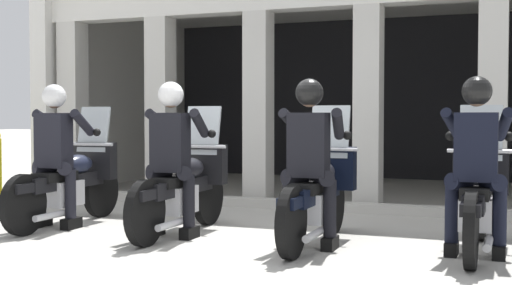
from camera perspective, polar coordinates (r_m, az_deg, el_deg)
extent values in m
plane|color=#A8A59E|center=(9.62, 5.51, -5.17)|extent=(80.00, 80.00, 0.00)
cube|color=black|center=(13.85, 9.95, 3.60)|extent=(8.90, 0.24, 3.14)
cube|color=silver|center=(13.30, -10.86, 3.65)|extent=(0.30, 5.02, 3.14)
cube|color=beige|center=(11.29, -14.96, 2.75)|extent=(0.35, 0.36, 2.70)
cube|color=beige|center=(10.43, -7.93, 2.85)|extent=(0.35, 0.36, 2.70)
cube|color=beige|center=(9.76, 0.20, 2.91)|extent=(0.35, 0.36, 2.70)
cube|color=beige|center=(9.31, 9.32, 2.91)|extent=(0.35, 0.36, 2.70)
cube|color=beige|center=(9.12, 19.09, 2.83)|extent=(0.35, 0.36, 2.70)
cube|color=#B7B5AD|center=(9.11, 3.73, -5.20)|extent=(8.50, 0.24, 0.12)
cylinder|color=black|center=(8.61, -12.76, -3.95)|extent=(0.09, 0.64, 0.64)
cylinder|color=black|center=(7.50, -18.77, -4.93)|extent=(0.09, 0.64, 0.64)
cube|color=black|center=(8.59, -12.77, -2.57)|extent=(0.14, 0.44, 0.08)
cube|color=silver|center=(8.00, -15.77, -4.09)|extent=(0.28, 0.44, 0.28)
cube|color=black|center=(8.02, -15.57, -3.13)|extent=(0.18, 1.24, 0.16)
ellipsoid|color=#1E2338|center=(8.18, -14.66, -1.75)|extent=(0.26, 0.48, 0.22)
cube|color=black|center=(7.87, -16.36, -2.73)|extent=(0.24, 0.52, 0.10)
cube|color=black|center=(7.52, -18.49, -3.55)|extent=(0.16, 0.48, 0.10)
cylinder|color=silver|center=(8.54, -13.00, -2.38)|extent=(0.05, 0.24, 0.53)
cube|color=black|center=(8.48, -13.23, -1.47)|extent=(0.52, 0.16, 0.44)
sphere|color=silver|center=(8.56, -12.86, -1.29)|extent=(0.18, 0.18, 0.18)
cube|color=silver|center=(8.44, -13.33, 1.06)|extent=(0.40, 0.14, 0.54)
cylinder|color=silver|center=(8.38, -13.63, -0.14)|extent=(0.62, 0.04, 0.04)
cylinder|color=silver|center=(7.67, -16.62, -5.83)|extent=(0.07, 0.55, 0.07)
cube|color=black|center=(7.83, -16.48, 0.17)|extent=(0.36, 0.22, 0.60)
cube|color=#591414|center=(7.93, -15.95, 0.35)|extent=(0.05, 0.02, 0.32)
sphere|color=#936B51|center=(7.85, -16.43, 3.50)|extent=(0.21, 0.21, 0.21)
sphere|color=silver|center=(7.85, -16.43, 3.72)|extent=(0.26, 0.26, 0.26)
cylinder|color=black|center=(7.78, -15.55, -2.12)|extent=(0.26, 0.29, 0.17)
cylinder|color=black|center=(7.77, -15.17, -4.15)|extent=(0.12, 0.12, 0.53)
cube|color=black|center=(7.82, -15.10, -6.51)|extent=(0.11, 0.26, 0.12)
cylinder|color=black|center=(7.95, -17.17, -2.04)|extent=(0.26, 0.29, 0.17)
cylinder|color=black|center=(8.01, -17.48, -3.99)|extent=(0.12, 0.12, 0.53)
cube|color=black|center=(8.06, -17.41, -6.28)|extent=(0.11, 0.26, 0.12)
cylinder|color=black|center=(7.88, -14.21, 1.59)|extent=(0.19, 0.48, 0.31)
sphere|color=black|center=(8.03, -13.10, 0.83)|extent=(0.09, 0.09, 0.09)
cylinder|color=black|center=(8.15, -16.73, 1.59)|extent=(0.19, 0.48, 0.31)
sphere|color=black|center=(8.34, -16.05, 0.85)|extent=(0.09, 0.09, 0.09)
cylinder|color=black|center=(7.83, -3.99, -4.51)|extent=(0.09, 0.64, 0.64)
cylinder|color=black|center=(6.60, -9.20, -5.80)|extent=(0.09, 0.64, 0.64)
cube|color=black|center=(7.81, -4.00, -2.99)|extent=(0.14, 0.44, 0.08)
cube|color=silver|center=(7.16, -6.56, -4.76)|extent=(0.28, 0.44, 0.28)
cube|color=black|center=(7.19, -6.38, -3.68)|extent=(0.18, 1.24, 0.16)
ellipsoid|color=black|center=(7.37, -5.59, -2.13)|extent=(0.26, 0.48, 0.22)
cube|color=black|center=(7.02, -7.06, -3.25)|extent=(0.24, 0.52, 0.10)
cube|color=black|center=(6.63, -8.94, -4.23)|extent=(0.16, 0.48, 0.10)
cylinder|color=silver|center=(7.75, -4.18, -2.79)|extent=(0.05, 0.24, 0.53)
cube|color=black|center=(7.69, -4.38, -1.79)|extent=(0.52, 0.16, 0.44)
sphere|color=silver|center=(7.78, -4.06, -1.60)|extent=(0.18, 0.18, 0.18)
cube|color=silver|center=(7.65, -4.45, 1.00)|extent=(0.40, 0.14, 0.54)
cylinder|color=silver|center=(7.59, -4.71, -0.33)|extent=(0.62, 0.04, 0.04)
cylinder|color=silver|center=(6.83, -7.03, -6.75)|extent=(0.07, 0.55, 0.07)
cube|color=black|center=(6.98, -7.15, 0.00)|extent=(0.36, 0.22, 0.60)
cube|color=#591414|center=(7.08, -6.69, 0.20)|extent=(0.05, 0.02, 0.32)
sphere|color=tan|center=(6.99, -7.09, 3.74)|extent=(0.21, 0.21, 0.21)
sphere|color=silver|center=(6.99, -7.10, 3.98)|extent=(0.26, 0.26, 0.26)
cylinder|color=black|center=(6.95, -6.05, -2.56)|extent=(0.26, 0.29, 0.17)
cylinder|color=black|center=(6.95, -5.60, -4.84)|extent=(0.12, 0.12, 0.53)
cube|color=black|center=(7.01, -5.55, -7.47)|extent=(0.11, 0.26, 0.12)
cylinder|color=black|center=(7.08, -8.06, -2.48)|extent=(0.26, 0.29, 0.17)
cylinder|color=black|center=(7.14, -8.47, -4.66)|extent=(0.12, 0.12, 0.53)
cube|color=black|center=(7.20, -8.42, -7.22)|extent=(0.11, 0.26, 0.12)
cylinder|color=black|center=(7.08, -4.71, 1.58)|extent=(0.19, 0.48, 0.31)
sphere|color=black|center=(7.25, -3.70, 0.73)|extent=(0.09, 0.09, 0.09)
cylinder|color=black|center=(7.28, -7.82, 1.59)|extent=(0.19, 0.48, 0.31)
sphere|color=black|center=(7.49, -7.31, 0.77)|extent=(0.09, 0.09, 0.09)
cylinder|color=black|center=(7.29, 6.44, -5.03)|extent=(0.09, 0.64, 0.64)
cylinder|color=black|center=(5.96, 2.97, -6.66)|extent=(0.09, 0.64, 0.64)
cube|color=black|center=(7.26, 6.44, -3.40)|extent=(0.14, 0.44, 0.08)
cube|color=silver|center=(6.57, 4.76, -5.39)|extent=(0.28, 0.44, 0.28)
cube|color=black|center=(6.60, 4.89, -4.21)|extent=(0.18, 1.24, 0.16)
ellipsoid|color=black|center=(6.79, 5.41, -2.51)|extent=(0.26, 0.48, 0.22)
cube|color=black|center=(6.42, 4.44, -3.77)|extent=(0.24, 0.52, 0.10)
cube|color=black|center=(5.99, 3.16, -4.91)|extent=(0.16, 0.48, 0.10)
cylinder|color=silver|center=(7.20, 6.32, -3.19)|extent=(0.05, 0.24, 0.53)
cube|color=black|center=(7.13, 6.20, -2.12)|extent=(0.52, 0.16, 0.44)
sphere|color=silver|center=(7.23, 6.41, -1.90)|extent=(0.18, 0.18, 0.18)
cube|color=silver|center=(7.10, 6.17, 0.89)|extent=(0.40, 0.14, 0.54)
cylinder|color=silver|center=(7.03, 6.00, -0.55)|extent=(0.62, 0.04, 0.04)
cylinder|color=silver|center=(6.23, 4.90, -7.61)|extent=(0.07, 0.55, 0.07)
cube|color=black|center=(6.37, 4.40, -0.20)|extent=(0.36, 0.22, 0.60)
cube|color=#14193F|center=(6.48, 4.70, 0.02)|extent=(0.05, 0.02, 0.32)
sphere|color=tan|center=(6.38, 4.46, 3.89)|extent=(0.21, 0.21, 0.21)
sphere|color=black|center=(6.39, 4.46, 4.16)|extent=(0.26, 0.26, 0.26)
cylinder|color=black|center=(6.37, 5.65, -3.00)|extent=(0.26, 0.29, 0.17)
cylinder|color=black|center=(6.39, 6.16, -5.48)|extent=(0.12, 0.12, 0.53)
cube|color=black|center=(6.45, 6.17, -8.33)|extent=(0.11, 0.26, 0.12)
cylinder|color=black|center=(6.45, 3.25, -2.93)|extent=(0.26, 0.29, 0.17)
cylinder|color=black|center=(6.50, 2.74, -5.33)|extent=(0.12, 0.12, 0.53)
cube|color=black|center=(6.56, 2.76, -8.13)|extent=(0.11, 0.26, 0.12)
cylinder|color=black|center=(6.53, 6.84, 1.52)|extent=(0.19, 0.48, 0.31)
sphere|color=black|center=(6.72, 7.61, 0.60)|extent=(0.09, 0.09, 0.09)
cylinder|color=black|center=(6.65, 3.16, 1.54)|extent=(0.19, 0.48, 0.31)
sphere|color=black|center=(6.86, 3.38, 0.65)|extent=(0.09, 0.09, 0.09)
cylinder|color=black|center=(7.20, 18.19, -5.21)|extent=(0.09, 0.64, 0.64)
cylinder|color=black|center=(5.82, 17.45, -6.97)|extent=(0.09, 0.64, 0.64)
cube|color=black|center=(7.18, 18.21, -3.57)|extent=(0.14, 0.44, 0.08)
cube|color=silver|center=(6.45, 17.84, -5.62)|extent=(0.28, 0.44, 0.28)
cube|color=black|center=(6.49, 17.88, -4.43)|extent=(0.18, 1.24, 0.16)
ellipsoid|color=#B2B2B7|center=(6.69, 18.01, -2.68)|extent=(0.26, 0.48, 0.22)
cube|color=black|center=(6.30, 17.79, -3.98)|extent=(0.24, 0.52, 0.10)
cube|color=black|center=(5.85, 17.51, -5.18)|extent=(0.16, 0.48, 0.10)
cylinder|color=silver|center=(7.12, 18.19, -3.36)|extent=(0.05, 0.24, 0.53)
cube|color=black|center=(7.04, 18.18, -2.27)|extent=(0.52, 0.16, 0.44)
sphere|color=silver|center=(7.14, 18.22, -2.05)|extent=(0.18, 0.18, 0.18)
cube|color=silver|center=(7.01, 18.21, 0.77)|extent=(0.40, 0.14, 0.54)
cylinder|color=silver|center=(6.93, 18.15, -0.69)|extent=(0.62, 0.04, 0.04)
cylinder|color=silver|center=(6.13, 18.75, -7.88)|extent=(0.07, 0.55, 0.07)
cube|color=black|center=(6.25, 17.83, -0.35)|extent=(0.36, 0.22, 0.60)
cube|color=black|center=(6.37, 17.89, -0.13)|extent=(0.05, 0.02, 0.32)
sphere|color=tan|center=(6.27, 17.89, 3.81)|extent=(0.21, 0.21, 0.21)
sphere|color=black|center=(6.27, 17.89, 4.09)|extent=(0.26, 0.26, 0.26)
cylinder|color=black|center=(6.28, 19.08, -3.19)|extent=(0.26, 0.29, 0.17)
cylinder|color=black|center=(6.31, 19.59, -5.68)|extent=(0.12, 0.12, 0.53)
cube|color=black|center=(6.38, 19.56, -8.56)|extent=(0.11, 0.26, 0.12)
cylinder|color=black|center=(6.30, 16.53, -3.14)|extent=(0.26, 0.29, 0.17)
cylinder|color=black|center=(6.34, 15.96, -5.61)|extent=(0.12, 0.12, 0.53)
cube|color=black|center=(6.40, 15.93, -8.48)|extent=(0.11, 0.26, 0.12)
cylinder|color=black|center=(6.47, 19.91, 1.39)|extent=(0.19, 0.48, 0.31)
sphere|color=black|center=(6.68, 20.29, 0.46)|extent=(0.09, 0.09, 0.09)
cylinder|color=black|center=(6.49, 16.03, 1.44)|extent=(0.19, 0.48, 0.31)
sphere|color=black|center=(6.71, 15.84, 0.53)|extent=(0.09, 0.09, 0.09)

